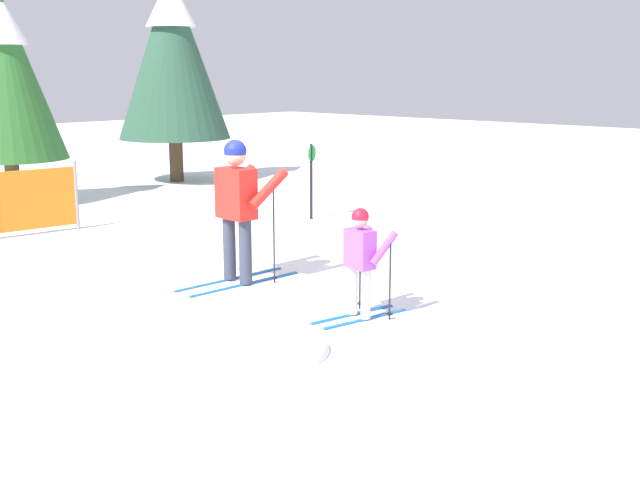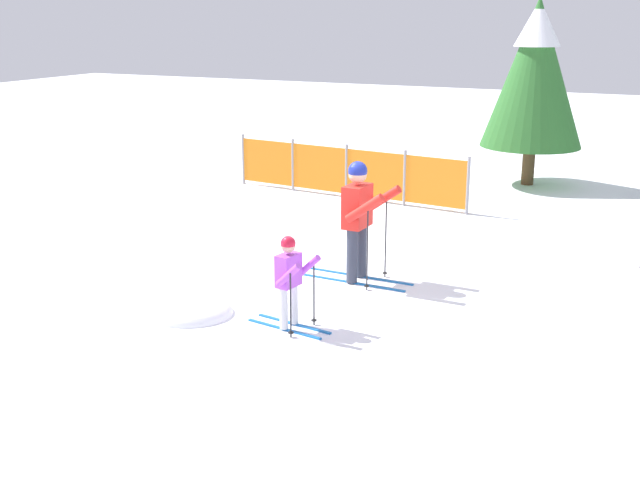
% 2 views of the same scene
% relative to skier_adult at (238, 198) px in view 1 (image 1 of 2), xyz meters
% --- Properties ---
extents(ground_plane, '(60.00, 60.00, 0.00)m').
position_rel_skier_adult_xyz_m(ground_plane, '(-0.17, -0.29, -1.05)').
color(ground_plane, white).
extents(skier_adult, '(1.66, 0.75, 1.75)m').
position_rel_skier_adult_xyz_m(skier_adult, '(0.00, 0.00, 0.00)').
color(skier_adult, '#1966B2').
rests_on(skier_adult, ground_plane).
extents(skier_child, '(1.13, 0.55, 1.17)m').
position_rel_skier_adult_xyz_m(skier_child, '(-0.07, -2.02, -0.36)').
color(skier_child, '#1966B2').
rests_on(skier_child, ground_plane).
extents(conifer_far, '(2.20, 2.20, 4.09)m').
position_rel_skier_adult_xyz_m(conifer_far, '(0.88, 7.79, 1.48)').
color(conifer_far, '#4C3823').
rests_on(conifer_far, ground_plane).
extents(conifer_near, '(2.56, 2.56, 4.76)m').
position_rel_skier_adult_xyz_m(conifer_near, '(5.00, 8.07, 1.90)').
color(conifer_near, '#4C3823').
rests_on(conifer_near, ground_plane).
extents(trail_marker, '(0.27, 0.11, 1.31)m').
position_rel_skier_adult_xyz_m(trail_marker, '(3.69, 2.37, -0.23)').
color(trail_marker, black).
rests_on(trail_marker, ground_plane).
extents(snow_mound, '(1.29, 1.09, 0.51)m').
position_rel_skier_adult_xyz_m(snow_mound, '(-1.54, -2.14, -1.05)').
color(snow_mound, white).
rests_on(snow_mound, ground_plane).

